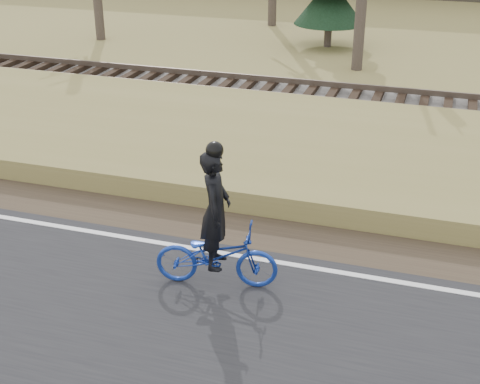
% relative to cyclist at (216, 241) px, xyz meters
% --- Properties ---
extents(ground, '(120.00, 120.00, 0.00)m').
position_rel_cyclist_xyz_m(ground, '(1.91, 0.69, -0.82)').
color(ground, olive).
rests_on(ground, ground).
extents(edge_line, '(120.00, 0.12, 0.01)m').
position_rel_cyclist_xyz_m(edge_line, '(1.91, 0.89, -0.75)').
color(edge_line, silver).
rests_on(edge_line, road).
extents(shoulder, '(120.00, 1.60, 0.04)m').
position_rel_cyclist_xyz_m(shoulder, '(1.91, 1.89, -0.80)').
color(shoulder, '#473A2B').
rests_on(shoulder, ground).
extents(embankment, '(120.00, 5.00, 0.44)m').
position_rel_cyclist_xyz_m(embankment, '(1.91, 4.89, -0.60)').
color(embankment, olive).
rests_on(embankment, ground).
extents(ballast, '(120.00, 3.00, 0.45)m').
position_rel_cyclist_xyz_m(ballast, '(1.91, 8.69, -0.59)').
color(ballast, slate).
rests_on(ballast, ground).
extents(railroad, '(120.00, 2.40, 0.29)m').
position_rel_cyclist_xyz_m(railroad, '(1.91, 8.69, -0.29)').
color(railroad, black).
rests_on(railroad, ballast).
extents(cyclist, '(1.97, 0.99, 2.36)m').
position_rel_cyclist_xyz_m(cyclist, '(0.00, 0.00, 0.00)').
color(cyclist, navy).
rests_on(cyclist, road).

